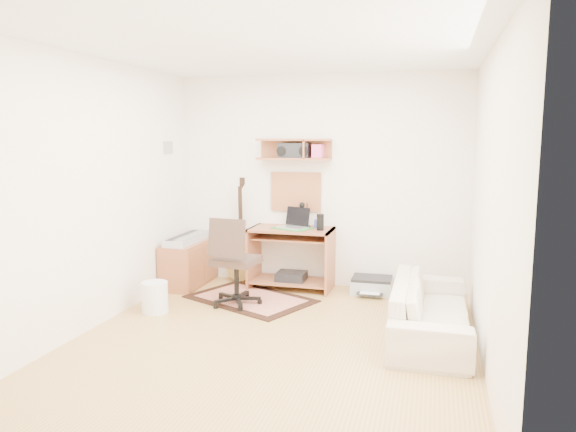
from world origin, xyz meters
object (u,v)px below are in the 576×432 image
(sofa, at_px, (431,300))
(task_chair, at_px, (236,261))
(desk, at_px, (291,258))
(printer, at_px, (372,286))
(cabinet, at_px, (189,263))

(sofa, bearing_deg, task_chair, 78.93)
(desk, bearing_deg, printer, 2.78)
(desk, relative_size, cabinet, 1.11)
(cabinet, bearing_deg, task_chair, -35.96)
(desk, bearing_deg, task_chair, -116.93)
(task_chair, xyz_separation_m, printer, (1.40, 0.86, -0.42))
(cabinet, relative_size, printer, 1.87)
(task_chair, relative_size, sofa, 0.57)
(desk, xyz_separation_m, cabinet, (-1.29, -0.18, -0.10))
(task_chair, distance_m, printer, 1.69)
(task_chair, relative_size, cabinet, 1.12)
(desk, distance_m, printer, 1.03)
(sofa, bearing_deg, printer, 28.46)
(cabinet, relative_size, sofa, 0.51)
(desk, distance_m, cabinet, 1.30)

